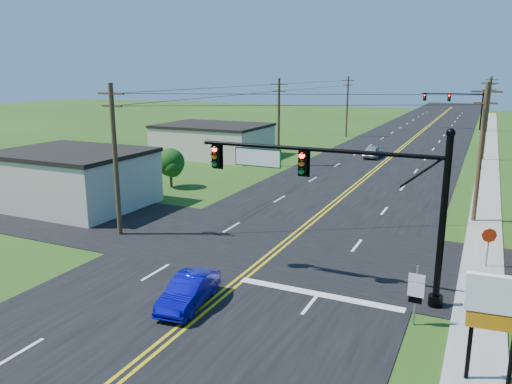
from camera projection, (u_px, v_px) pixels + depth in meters
The scene contains 20 objects.
ground at pixel (147, 353), 17.49m from camera, with size 260.00×260.00×0.00m, color #264513.
road_main at pixel (396, 152), 61.55m from camera, with size 16.00×220.00×0.04m, color black.
road_cross at pixel (278, 247), 28.06m from camera, with size 70.00×10.00×0.04m, color black.
sidewalk at pixel (488, 173), 48.43m from camera, with size 2.00×160.00×0.08m, color gray.
signal_mast_main at pixel (336, 186), 21.65m from camera, with size 11.30×0.60×7.48m.
signal_mast_far at pixel (455, 102), 85.12m from camera, with size 10.98×0.60×7.48m.
cream_bldg_near at pixel (73, 178), 36.32m from camera, with size 10.20×8.20×4.10m.
cream_bldg_far at pixel (213, 140), 58.34m from camera, with size 12.20×9.20×3.70m.
utility_pole_left_a at pixel (115, 158), 29.09m from camera, with size 1.80×0.28×9.00m.
utility_pole_left_b at pixel (279, 121), 51.13m from camera, with size 1.80×0.28×9.00m.
utility_pole_left_c at pixel (347, 105), 74.93m from camera, with size 1.80×0.28×9.00m.
utility_pole_right_a at pixel (481, 150), 31.75m from camera, with size 1.80×0.28×9.00m.
utility_pole_right_b at pixel (486, 118), 54.67m from camera, with size 1.80×0.28×9.00m.
utility_pole_right_c at pixel (489, 103), 81.11m from camera, with size 1.80×0.28×9.00m.
tree_left at pixel (170, 162), 42.12m from camera, with size 2.40×2.40×3.37m.
blue_car at pixel (189, 292), 20.85m from camera, with size 1.34×3.86×1.27m, color #07079B.
distant_car at pixel (373, 152), 57.04m from camera, with size 1.66×4.13×1.41m, color #ACADB1.
route_sign at pixel (416, 291), 19.06m from camera, with size 0.61×0.10×2.46m.
stop_sign at pixel (489, 240), 24.73m from camera, with size 0.71×0.26×2.08m.
pylon_sign at pixel (496, 307), 15.06m from camera, with size 1.81×0.42×3.68m.
Camera 1 is at (10.09, -12.60, 9.58)m, focal length 35.00 mm.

